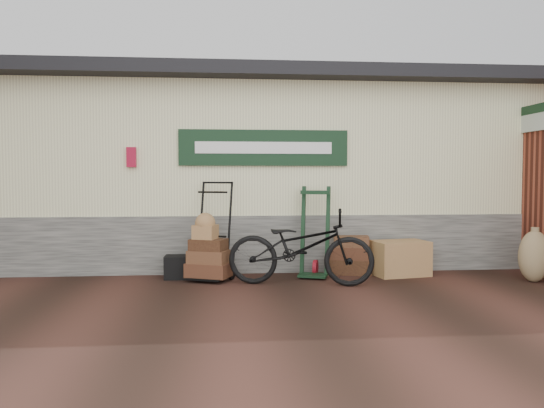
{
  "coord_description": "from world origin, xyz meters",
  "views": [
    {
      "loc": [
        -0.9,
        -7.19,
        1.51
      ],
      "look_at": [
        -0.18,
        0.9,
        1.09
      ],
      "focal_mm": 35.0,
      "sensor_mm": 36.0,
      "label": 1
    }
  ],
  "objects_px": {
    "green_barrow": "(315,232)",
    "wicker_hamper": "(400,258)",
    "porter_trolley": "(213,230)",
    "suitcase_stack": "(349,254)",
    "black_trunk": "(177,267)",
    "bicycle": "(301,243)"
  },
  "relations": [
    {
      "from": "wicker_hamper",
      "to": "bicycle",
      "type": "distance_m",
      "value": 1.75
    },
    {
      "from": "porter_trolley",
      "to": "bicycle",
      "type": "bearing_deg",
      "value": -1.24
    },
    {
      "from": "porter_trolley",
      "to": "wicker_hamper",
      "type": "distance_m",
      "value": 2.88
    },
    {
      "from": "porter_trolley",
      "to": "suitcase_stack",
      "type": "xyz_separation_m",
      "value": [
        2.1,
        0.27,
        -0.43
      ]
    },
    {
      "from": "porter_trolley",
      "to": "green_barrow",
      "type": "distance_m",
      "value": 1.52
    },
    {
      "from": "bicycle",
      "to": "green_barrow",
      "type": "bearing_deg",
      "value": -15.26
    },
    {
      "from": "wicker_hamper",
      "to": "bicycle",
      "type": "relative_size",
      "value": 0.4
    },
    {
      "from": "suitcase_stack",
      "to": "wicker_hamper",
      "type": "xyz_separation_m",
      "value": [
        0.74,
        -0.21,
        -0.03
      ]
    },
    {
      "from": "porter_trolley",
      "to": "suitcase_stack",
      "type": "relative_size",
      "value": 2.18
    },
    {
      "from": "suitcase_stack",
      "to": "wicker_hamper",
      "type": "bearing_deg",
      "value": -16.12
    },
    {
      "from": "porter_trolley",
      "to": "black_trunk",
      "type": "height_order",
      "value": "porter_trolley"
    },
    {
      "from": "green_barrow",
      "to": "wicker_hamper",
      "type": "relative_size",
      "value": 1.68
    },
    {
      "from": "green_barrow",
      "to": "black_trunk",
      "type": "bearing_deg",
      "value": -161.59
    },
    {
      "from": "porter_trolley",
      "to": "black_trunk",
      "type": "distance_m",
      "value": 0.78
    },
    {
      "from": "suitcase_stack",
      "to": "black_trunk",
      "type": "bearing_deg",
      "value": -176.01
    },
    {
      "from": "wicker_hamper",
      "to": "bicycle",
      "type": "xyz_separation_m",
      "value": [
        -1.62,
        -0.58,
        0.33
      ]
    },
    {
      "from": "black_trunk",
      "to": "green_barrow",
      "type": "bearing_deg",
      "value": -0.92
    },
    {
      "from": "porter_trolley",
      "to": "green_barrow",
      "type": "height_order",
      "value": "porter_trolley"
    },
    {
      "from": "porter_trolley",
      "to": "wicker_hamper",
      "type": "height_order",
      "value": "porter_trolley"
    },
    {
      "from": "wicker_hamper",
      "to": "black_trunk",
      "type": "height_order",
      "value": "wicker_hamper"
    },
    {
      "from": "green_barrow",
      "to": "bicycle",
      "type": "height_order",
      "value": "green_barrow"
    },
    {
      "from": "suitcase_stack",
      "to": "bicycle",
      "type": "height_order",
      "value": "bicycle"
    }
  ]
}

